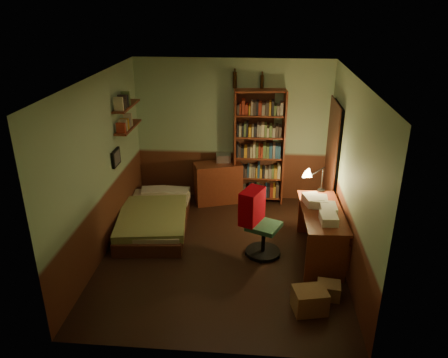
# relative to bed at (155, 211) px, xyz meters

# --- Properties ---
(floor) EXTENTS (3.50, 4.00, 0.02)m
(floor) POSITION_rel_bed_xyz_m (1.19, -0.70, -0.29)
(floor) COLOR black
(floor) RESTS_ON ground
(ceiling) EXTENTS (3.50, 4.00, 0.02)m
(ceiling) POSITION_rel_bed_xyz_m (1.19, -0.70, 2.33)
(ceiling) COLOR silver
(ceiling) RESTS_ON wall_back
(wall_back) EXTENTS (3.50, 0.02, 2.60)m
(wall_back) POSITION_rel_bed_xyz_m (1.19, 1.31, 1.02)
(wall_back) COLOR #8BA882
(wall_back) RESTS_ON ground
(wall_left) EXTENTS (0.02, 4.00, 2.60)m
(wall_left) POSITION_rel_bed_xyz_m (-0.57, -0.70, 1.02)
(wall_left) COLOR #8BA882
(wall_left) RESTS_ON ground
(wall_right) EXTENTS (0.02, 4.00, 2.60)m
(wall_right) POSITION_rel_bed_xyz_m (2.95, -0.70, 1.02)
(wall_right) COLOR #8BA882
(wall_right) RESTS_ON ground
(wall_front) EXTENTS (3.50, 0.02, 2.60)m
(wall_front) POSITION_rel_bed_xyz_m (1.19, -2.71, 1.02)
(wall_front) COLOR #8BA882
(wall_front) RESTS_ON ground
(doorway) EXTENTS (0.06, 0.90, 2.00)m
(doorway) POSITION_rel_bed_xyz_m (2.91, 0.60, 0.72)
(doorway) COLOR black
(doorway) RESTS_ON ground
(door_trim) EXTENTS (0.02, 0.98, 2.08)m
(door_trim) POSITION_rel_bed_xyz_m (2.88, 0.60, 0.72)
(door_trim) COLOR #3C1C12
(door_trim) RESTS_ON ground
(bed) EXTENTS (1.17, 1.97, 0.56)m
(bed) POSITION_rel_bed_xyz_m (0.00, 0.00, 0.00)
(bed) COLOR olive
(bed) RESTS_ON ground
(dresser) EXTENTS (0.94, 0.67, 0.75)m
(dresser) POSITION_rel_bed_xyz_m (0.95, 1.06, 0.09)
(dresser) COLOR #612716
(dresser) RESTS_ON ground
(mini_stereo) EXTENTS (0.29, 0.24, 0.14)m
(mini_stereo) POSITION_rel_bed_xyz_m (1.04, 1.19, 0.54)
(mini_stereo) COLOR #B2B2B7
(mini_stereo) RESTS_ON dresser
(bookshelf) EXTENTS (0.92, 0.38, 2.10)m
(bookshelf) POSITION_rel_bed_xyz_m (1.68, 1.15, 0.77)
(bookshelf) COLOR #612716
(bookshelf) RESTS_ON ground
(bottle_left) EXTENTS (0.09, 0.09, 0.27)m
(bottle_left) POSITION_rel_bed_xyz_m (1.23, 1.26, 1.95)
(bottle_left) COLOR black
(bottle_left) RESTS_ON bookshelf
(bottle_right) EXTENTS (0.08, 0.08, 0.23)m
(bottle_right) POSITION_rel_bed_xyz_m (1.70, 1.26, 1.93)
(bottle_right) COLOR black
(bottle_right) RESTS_ON bookshelf
(desk) EXTENTS (0.62, 1.40, 0.74)m
(desk) POSITION_rel_bed_xyz_m (2.62, -0.65, 0.09)
(desk) COLOR #612716
(desk) RESTS_ON ground
(paper_stack) EXTENTS (0.31, 0.37, 0.13)m
(paper_stack) POSITION_rel_bed_xyz_m (2.50, -0.43, 0.52)
(paper_stack) COLOR silver
(paper_stack) RESTS_ON desk
(desk_lamp) EXTENTS (0.17, 0.17, 0.51)m
(desk_lamp) POSITION_rel_bed_xyz_m (2.68, 0.05, 0.72)
(desk_lamp) COLOR black
(desk_lamp) RESTS_ON desk
(office_chair) EXTENTS (0.62, 0.59, 0.98)m
(office_chair) POSITION_rel_bed_xyz_m (1.80, -0.69, 0.21)
(office_chair) COLOR #2A553B
(office_chair) RESTS_ON ground
(red_jacket) EXTENTS (0.28, 0.46, 0.51)m
(red_jacket) POSITION_rel_bed_xyz_m (1.67, -0.81, 0.95)
(red_jacket) COLOR #B10311
(red_jacket) RESTS_ON office_chair
(wall_shelf_lower) EXTENTS (0.20, 0.90, 0.03)m
(wall_shelf_lower) POSITION_rel_bed_xyz_m (-0.45, 0.40, 1.32)
(wall_shelf_lower) COLOR #612716
(wall_shelf_lower) RESTS_ON wall_left
(wall_shelf_upper) EXTENTS (0.20, 0.90, 0.03)m
(wall_shelf_upper) POSITION_rel_bed_xyz_m (-0.45, 0.40, 1.67)
(wall_shelf_upper) COLOR #612716
(wall_shelf_upper) RESTS_ON wall_left
(framed_picture) EXTENTS (0.04, 0.32, 0.26)m
(framed_picture) POSITION_rel_bed_xyz_m (-0.53, -0.10, 0.97)
(framed_picture) COLOR black
(framed_picture) RESTS_ON wall_left
(cardboard_box_a) EXTENTS (0.46, 0.40, 0.30)m
(cardboard_box_a) POSITION_rel_bed_xyz_m (2.37, -1.91, -0.13)
(cardboard_box_a) COLOR olive
(cardboard_box_a) RESTS_ON ground
(cardboard_box_b) EXTENTS (0.32, 0.28, 0.21)m
(cardboard_box_b) POSITION_rel_bed_xyz_m (2.64, -1.63, -0.18)
(cardboard_box_b) COLOR olive
(cardboard_box_b) RESTS_ON ground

